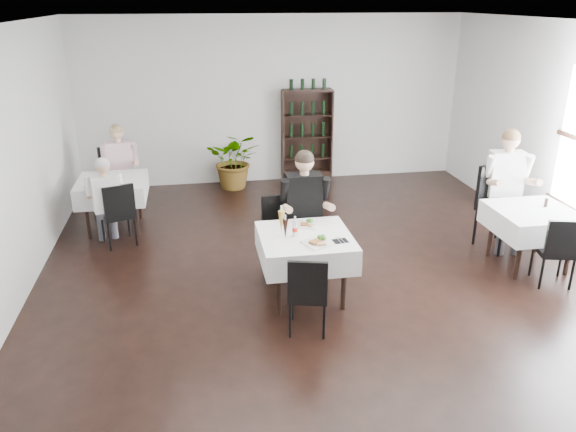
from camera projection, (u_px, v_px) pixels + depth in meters
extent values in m
plane|color=black|center=(329.00, 293.00, 6.63)|extent=(9.00, 9.00, 0.00)
plane|color=white|center=(338.00, 26.00, 5.54)|extent=(9.00, 9.00, 0.00)
plane|color=silver|center=(273.00, 101.00, 10.21)|extent=(7.00, 0.00, 7.00)
cube|color=black|center=(306.00, 175.00, 10.66)|extent=(0.90, 0.28, 0.20)
cylinder|color=black|center=(279.00, 286.00, 6.06)|extent=(0.06, 0.06, 0.71)
cylinder|color=black|center=(269.00, 257.00, 6.73)|extent=(0.06, 0.06, 0.71)
cylinder|color=black|center=(344.00, 280.00, 6.18)|extent=(0.06, 0.06, 0.71)
cylinder|color=black|center=(328.00, 253.00, 6.85)|extent=(0.06, 0.06, 0.71)
cube|color=black|center=(305.00, 238.00, 6.32)|extent=(0.85, 0.85, 0.04)
cube|color=white|center=(305.00, 247.00, 6.36)|extent=(1.03, 1.03, 0.30)
cylinder|color=black|center=(87.00, 216.00, 8.00)|extent=(0.06, 0.06, 0.71)
cylinder|color=black|center=(94.00, 200.00, 8.63)|extent=(0.06, 0.06, 0.71)
cylinder|color=black|center=(136.00, 213.00, 8.11)|extent=(0.06, 0.06, 0.71)
cylinder|color=black|center=(140.00, 197.00, 8.74)|extent=(0.06, 0.06, 0.71)
cube|color=black|center=(112.00, 182.00, 8.23)|extent=(0.80, 0.80, 0.04)
cube|color=white|center=(112.00, 189.00, 8.27)|extent=(0.98, 0.98, 0.30)
cylinder|color=black|center=(519.00, 253.00, 6.84)|extent=(0.06, 0.06, 0.71)
cylinder|color=black|center=(491.00, 232.00, 7.46)|extent=(0.06, 0.06, 0.71)
cylinder|color=black|center=(570.00, 249.00, 6.95)|extent=(0.06, 0.06, 0.71)
cylinder|color=black|center=(538.00, 228.00, 7.57)|extent=(0.06, 0.06, 0.71)
cube|color=black|center=(534.00, 213.00, 7.07)|extent=(0.80, 0.80, 0.04)
cube|color=white|center=(532.00, 221.00, 7.11)|extent=(0.98, 0.98, 0.30)
imported|color=#2E6021|center=(235.00, 160.00, 10.10)|extent=(1.10, 1.00, 1.04)
cylinder|color=black|center=(275.00, 265.00, 6.83)|extent=(0.03, 0.03, 0.45)
cylinder|color=black|center=(265.00, 252.00, 7.17)|extent=(0.03, 0.03, 0.45)
cylinder|color=black|center=(305.00, 260.00, 6.95)|extent=(0.03, 0.03, 0.45)
cylinder|color=black|center=(293.00, 248.00, 7.29)|extent=(0.03, 0.03, 0.45)
cube|color=black|center=(284.00, 238.00, 6.97)|extent=(0.52, 0.52, 0.07)
cube|color=black|center=(279.00, 213.00, 7.05)|extent=(0.45, 0.13, 0.49)
cylinder|color=black|center=(325.00, 305.00, 6.00)|extent=(0.03, 0.03, 0.40)
cylinder|color=black|center=(324.00, 322.00, 5.68)|extent=(0.03, 0.03, 0.40)
cylinder|color=black|center=(293.00, 303.00, 6.03)|extent=(0.03, 0.03, 0.40)
cylinder|color=black|center=(290.00, 320.00, 5.71)|extent=(0.03, 0.03, 0.40)
cube|color=black|center=(308.00, 293.00, 5.77)|extent=(0.48, 0.48, 0.06)
cube|color=black|center=(308.00, 282.00, 5.52)|extent=(0.40, 0.14, 0.43)
cylinder|color=black|center=(114.00, 206.00, 8.68)|extent=(0.04, 0.04, 0.50)
cylinder|color=black|center=(106.00, 198.00, 9.02)|extent=(0.04, 0.04, 0.50)
cylinder|color=black|center=(141.00, 201.00, 8.90)|extent=(0.04, 0.04, 0.50)
cylinder|color=black|center=(132.00, 193.00, 9.23)|extent=(0.04, 0.04, 0.50)
cube|color=black|center=(121.00, 183.00, 8.85)|extent=(0.65, 0.65, 0.08)
cube|color=black|center=(115.00, 162.00, 8.92)|extent=(0.48, 0.24, 0.54)
cylinder|color=black|center=(129.00, 223.00, 8.13)|extent=(0.03, 0.03, 0.42)
cylinder|color=black|center=(136.00, 232.00, 7.84)|extent=(0.03, 0.03, 0.42)
cylinder|color=black|center=(103.00, 228.00, 7.96)|extent=(0.03, 0.03, 0.42)
cylinder|color=black|center=(109.00, 237.00, 7.66)|extent=(0.03, 0.03, 0.42)
cube|color=black|center=(117.00, 214.00, 7.81)|extent=(0.54, 0.54, 0.06)
cube|color=black|center=(119.00, 202.00, 7.57)|extent=(0.41, 0.19, 0.46)
cylinder|color=black|center=(501.00, 238.00, 7.49)|extent=(0.04, 0.04, 0.52)
cylinder|color=black|center=(475.00, 227.00, 7.86)|extent=(0.04, 0.04, 0.52)
cylinder|color=black|center=(524.00, 232.00, 7.69)|extent=(0.04, 0.04, 0.52)
cylinder|color=black|center=(498.00, 221.00, 8.06)|extent=(0.04, 0.04, 0.52)
cube|color=black|center=(502.00, 210.00, 7.66)|extent=(0.66, 0.66, 0.08)
cube|color=black|center=(492.00, 184.00, 7.75)|extent=(0.51, 0.22, 0.57)
cylinder|color=black|center=(560.00, 262.00, 6.97)|extent=(0.03, 0.03, 0.40)
cylinder|color=black|center=(572.00, 275.00, 6.64)|extent=(0.03, 0.03, 0.40)
cylinder|color=black|center=(531.00, 261.00, 6.99)|extent=(0.03, 0.03, 0.40)
cylinder|color=black|center=(542.00, 274.00, 6.66)|extent=(0.03, 0.03, 0.40)
cube|color=black|center=(554.00, 250.00, 6.73)|extent=(0.48, 0.48, 0.06)
cube|color=black|center=(564.00, 239.00, 6.47)|extent=(0.40, 0.13, 0.44)
cube|color=#45464E|center=(298.00, 232.00, 6.81)|extent=(0.16, 0.46, 0.15)
cylinder|color=#45464E|center=(300.00, 264.00, 6.75)|extent=(0.12, 0.12, 0.53)
cube|color=#45464E|center=(315.00, 231.00, 6.84)|extent=(0.16, 0.46, 0.15)
cylinder|color=#45464E|center=(318.00, 263.00, 6.78)|extent=(0.12, 0.12, 0.53)
cube|color=black|center=(304.00, 198.00, 6.88)|extent=(0.44, 0.25, 0.60)
cylinder|color=tan|center=(287.00, 209.00, 6.58)|extent=(0.09, 0.34, 0.17)
cylinder|color=tan|center=(329.00, 206.00, 6.65)|extent=(0.09, 0.34, 0.17)
sphere|color=tan|center=(305.00, 162.00, 6.69)|extent=(0.23, 0.23, 0.23)
sphere|color=black|center=(305.00, 159.00, 6.68)|extent=(0.23, 0.23, 0.23)
cube|color=#45464E|center=(116.00, 183.00, 8.78)|extent=(0.21, 0.43, 0.14)
cylinder|color=#45464E|center=(119.00, 205.00, 8.73)|extent=(0.11, 0.11, 0.49)
cube|color=#45464E|center=(129.00, 181.00, 8.84)|extent=(0.21, 0.43, 0.14)
cylinder|color=#45464E|center=(132.00, 204.00, 8.80)|extent=(0.11, 0.11, 0.49)
cube|color=beige|center=(120.00, 159.00, 8.85)|extent=(0.43, 0.28, 0.55)
cylinder|color=tan|center=(105.00, 166.00, 8.55)|extent=(0.13, 0.32, 0.15)
cylinder|color=tan|center=(136.00, 163.00, 8.70)|extent=(0.13, 0.32, 0.15)
sphere|color=tan|center=(117.00, 133.00, 8.68)|extent=(0.21, 0.21, 0.21)
sphere|color=olive|center=(116.00, 131.00, 8.67)|extent=(0.21, 0.21, 0.21)
cube|color=#45464E|center=(113.00, 209.00, 7.84)|extent=(0.22, 0.40, 0.13)
cylinder|color=#45464E|center=(114.00, 224.00, 8.08)|extent=(0.10, 0.10, 0.44)
cube|color=#45464E|center=(100.00, 211.00, 7.77)|extent=(0.22, 0.40, 0.13)
cylinder|color=#45464E|center=(101.00, 226.00, 8.01)|extent=(0.10, 0.10, 0.44)
cube|color=white|center=(106.00, 194.00, 7.55)|extent=(0.40, 0.29, 0.49)
cylinder|color=tan|center=(119.00, 188.00, 7.84)|extent=(0.14, 0.29, 0.14)
cylinder|color=tan|center=(88.00, 192.00, 7.68)|extent=(0.14, 0.29, 0.14)
sphere|color=tan|center=(103.00, 166.00, 7.43)|extent=(0.19, 0.19, 0.19)
sphere|color=beige|center=(102.00, 165.00, 7.42)|extent=(0.19, 0.19, 0.19)
cube|color=#45464E|center=(499.00, 205.00, 7.61)|extent=(0.22, 0.49, 0.16)
cylinder|color=#45464E|center=(502.00, 235.00, 7.55)|extent=(0.12, 0.12, 0.56)
cube|color=#45464E|center=(516.00, 205.00, 7.61)|extent=(0.22, 0.49, 0.16)
cylinder|color=#45464E|center=(518.00, 235.00, 7.55)|extent=(0.12, 0.12, 0.56)
cube|color=white|center=(505.00, 174.00, 7.67)|extent=(0.48, 0.31, 0.62)
cylinder|color=tan|center=(495.00, 182.00, 7.39)|extent=(0.14, 0.36, 0.18)
cylinder|color=tan|center=(534.00, 182.00, 7.40)|extent=(0.14, 0.36, 0.18)
sphere|color=tan|center=(511.00, 140.00, 7.48)|extent=(0.24, 0.24, 0.24)
sphere|color=brown|center=(511.00, 138.00, 7.47)|extent=(0.24, 0.24, 0.24)
cube|color=white|center=(307.00, 225.00, 6.57)|extent=(0.30, 0.30, 0.02)
cube|color=brown|center=(305.00, 224.00, 6.54)|extent=(0.11, 0.09, 0.02)
sphere|color=#306F1D|center=(311.00, 221.00, 6.60)|extent=(0.06, 0.06, 0.06)
cube|color=olive|center=(309.00, 225.00, 6.51)|extent=(0.11, 0.10, 0.02)
cube|color=white|center=(318.00, 243.00, 6.08)|extent=(0.36, 0.36, 0.02)
cube|color=brown|center=(315.00, 242.00, 6.04)|extent=(0.14, 0.14, 0.03)
sphere|color=#306F1D|center=(323.00, 237.00, 6.11)|extent=(0.07, 0.07, 0.07)
cube|color=olive|center=(321.00, 244.00, 6.01)|extent=(0.11, 0.09, 0.02)
cone|color=black|center=(285.00, 229.00, 6.18)|extent=(0.07, 0.07, 0.22)
cylinder|color=silver|center=(285.00, 217.00, 6.13)|extent=(0.02, 0.02, 0.06)
cone|color=#B6872E|center=(281.00, 223.00, 6.30)|extent=(0.08, 0.08, 0.27)
cylinder|color=silver|center=(281.00, 208.00, 6.24)|extent=(0.02, 0.02, 0.07)
cylinder|color=silver|center=(295.00, 228.00, 6.25)|extent=(0.06, 0.06, 0.19)
cylinder|color=#BA130A|center=(295.00, 229.00, 6.25)|extent=(0.06, 0.06, 0.05)
cylinder|color=silver|center=(295.00, 218.00, 6.20)|extent=(0.02, 0.02, 0.05)
cube|color=black|center=(340.00, 241.00, 6.15)|extent=(0.17, 0.14, 0.01)
cylinder|color=silver|center=(339.00, 240.00, 6.14)|extent=(0.03, 0.18, 0.01)
cylinder|color=silver|center=(342.00, 240.00, 6.15)|extent=(0.04, 0.18, 0.01)
cylinder|color=black|center=(546.00, 203.00, 7.14)|extent=(0.05, 0.05, 0.11)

